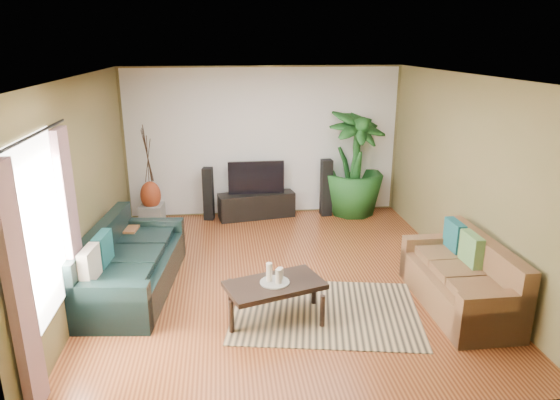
{
  "coord_description": "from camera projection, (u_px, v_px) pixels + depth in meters",
  "views": [
    {
      "loc": [
        -0.75,
        -6.19,
        3.1
      ],
      "look_at": [
        0.0,
        0.2,
        1.05
      ],
      "focal_mm": 32.0,
      "sensor_mm": 36.0,
      "label": 1
    }
  ],
  "objects": [
    {
      "name": "wall_back",
      "position": [
        264.0,
        142.0,
        9.08
      ],
      "size": [
        5.0,
        0.0,
        5.0
      ],
      "primitive_type": "plane",
      "rotation": [
        1.57,
        0.0,
        0.0
      ],
      "color": "brown",
      "rests_on": "ground"
    },
    {
      "name": "potted_plant",
      "position": [
        354.0,
        163.0,
        9.14
      ],
      "size": [
        1.45,
        1.45,
        1.95
      ],
      "primitive_type": "imported",
      "rotation": [
        0.0,
        0.0,
        0.43
      ],
      "color": "#194D1C",
      "rests_on": "floor"
    },
    {
      "name": "curtain_rod",
      "position": [
        31.0,
        136.0,
        4.4
      ],
      "size": [
        0.03,
        1.9,
        0.03
      ],
      "primitive_type": "cylinder",
      "rotation": [
        1.57,
        0.0,
        0.0
      ],
      "color": "black",
      "rests_on": "ground"
    },
    {
      "name": "plant_pot",
      "position": [
        352.0,
        206.0,
        9.39
      ],
      "size": [
        0.36,
        0.36,
        0.28
      ],
      "primitive_type": "cylinder",
      "color": "black",
      "rests_on": "floor"
    },
    {
      "name": "speaker_right",
      "position": [
        326.0,
        188.0,
        9.2
      ],
      "size": [
        0.2,
        0.22,
        1.05
      ],
      "primitive_type": "cube",
      "rotation": [
        0.0,
        0.0,
        0.05
      ],
      "color": "black",
      "rests_on": "floor"
    },
    {
      "name": "sofa_left",
      "position": [
        132.0,
        259.0,
        6.42
      ],
      "size": [
        1.2,
        2.32,
        0.85
      ],
      "primitive_type": "cube",
      "rotation": [
        0.0,
        0.0,
        1.46
      ],
      "color": "black",
      "rests_on": "floor"
    },
    {
      "name": "curtain_near",
      "position": [
        20.0,
        294.0,
        4.04
      ],
      "size": [
        0.08,
        0.35,
        2.2
      ],
      "primitive_type": "cube",
      "color": "gray",
      "rests_on": "ground"
    },
    {
      "name": "television",
      "position": [
        256.0,
        177.0,
        9.0
      ],
      "size": [
        1.01,
        0.06,
        0.6
      ],
      "primitive_type": "cube",
      "color": "black",
      "rests_on": "tv_stand"
    },
    {
      "name": "curtain_far",
      "position": [
        71.0,
        228.0,
        5.46
      ],
      "size": [
        0.08,
        0.35,
        2.2
      ],
      "primitive_type": "cube",
      "color": "gray",
      "rests_on": "ground"
    },
    {
      "name": "candle_short",
      "position": [
        280.0,
        273.0,
        5.77
      ],
      "size": [
        0.07,
        0.07,
        0.14
      ],
      "primitive_type": "cylinder",
      "color": "beige",
      "rests_on": "candle_tray"
    },
    {
      "name": "window_pane",
      "position": [
        40.0,
        232.0,
        4.67
      ],
      "size": [
        0.0,
        1.8,
        1.8
      ],
      "primitive_type": "plane",
      "rotation": [
        1.57,
        0.0,
        1.57
      ],
      "color": "white",
      "rests_on": "ground"
    },
    {
      "name": "ceiling",
      "position": [
        282.0,
        76.0,
        6.07
      ],
      "size": [
        5.5,
        5.5,
        0.0
      ],
      "primitive_type": "plane",
      "rotation": [
        3.14,
        0.0,
        0.0
      ],
      "color": "white",
      "rests_on": "ground"
    },
    {
      "name": "vase",
      "position": [
        151.0,
        195.0,
        8.63
      ],
      "size": [
        0.35,
        0.35,
        0.49
      ],
      "primitive_type": "ellipsoid",
      "color": "maroon",
      "rests_on": "pedestal"
    },
    {
      "name": "tv_stand",
      "position": [
        256.0,
        205.0,
        9.16
      ],
      "size": [
        1.43,
        0.64,
        0.46
      ],
      "primitive_type": "cube",
      "rotation": [
        0.0,
        0.0,
        0.17
      ],
      "color": "black",
      "rests_on": "floor"
    },
    {
      "name": "backwall_panel",
      "position": [
        264.0,
        142.0,
        9.07
      ],
      "size": [
        4.9,
        0.0,
        4.9
      ],
      "primitive_type": "plane",
      "rotation": [
        1.57,
        0.0,
        0.0
      ],
      "color": "white",
      "rests_on": "ground"
    },
    {
      "name": "candle_mid",
      "position": [
        279.0,
        276.0,
        5.67
      ],
      "size": [
        0.07,
        0.07,
        0.17
      ],
      "primitive_type": "cylinder",
      "color": "beige",
      "rests_on": "candle_tray"
    },
    {
      "name": "pedestal",
      "position": [
        152.0,
        215.0,
        8.74
      ],
      "size": [
        0.43,
        0.43,
        0.38
      ],
      "primitive_type": "cube",
      "rotation": [
        0.0,
        0.0,
        -0.12
      ],
      "color": "#959593",
      "rests_on": "floor"
    },
    {
      "name": "sofa_right",
      "position": [
        459.0,
        275.0,
        6.0
      ],
      "size": [
        0.81,
        1.79,
        0.85
      ],
      "primitive_type": "cube",
      "rotation": [
        0.0,
        0.0,
        -1.57
      ],
      "color": "brown",
      "rests_on": "floor"
    },
    {
      "name": "floor",
      "position": [
        282.0,
        277.0,
        6.88
      ],
      "size": [
        5.5,
        5.5,
        0.0
      ],
      "primitive_type": "plane",
      "color": "brown",
      "rests_on": "ground"
    },
    {
      "name": "side_table",
      "position": [
        123.0,
        243.0,
        7.32
      ],
      "size": [
        0.58,
        0.58,
        0.55
      ],
      "primitive_type": "cube",
      "rotation": [
        0.0,
        0.0,
        -0.12
      ],
      "color": "brown",
      "rests_on": "floor"
    },
    {
      "name": "candle_tray",
      "position": [
        275.0,
        282.0,
        5.73
      ],
      "size": [
        0.34,
        0.34,
        0.02
      ],
      "primitive_type": "cylinder",
      "color": "gray",
      "rests_on": "coffee_table"
    },
    {
      "name": "candle_tall",
      "position": [
        269.0,
        272.0,
        5.72
      ],
      "size": [
        0.07,
        0.07,
        0.22
      ],
      "primitive_type": "cylinder",
      "color": "silver",
      "rests_on": "candle_tray"
    },
    {
      "name": "area_rug",
      "position": [
        325.0,
        311.0,
        5.99
      ],
      "size": [
        2.46,
        1.94,
        0.01
      ],
      "primitive_type": "cube",
      "rotation": [
        0.0,
        0.0,
        -0.18
      ],
      "color": "tan",
      "rests_on": "floor"
    },
    {
      "name": "speaker_left",
      "position": [
        208.0,
        194.0,
        8.99
      ],
      "size": [
        0.2,
        0.22,
        0.96
      ],
      "primitive_type": "cube",
      "rotation": [
        0.0,
        0.0,
        -0.18
      ],
      "color": "black",
      "rests_on": "floor"
    },
    {
      "name": "wall_front",
      "position": [
        324.0,
        277.0,
        3.87
      ],
      "size": [
        5.0,
        0.0,
        5.0
      ],
      "primitive_type": "plane",
      "rotation": [
        -1.57,
        0.0,
        0.0
      ],
      "color": "brown",
      "rests_on": "ground"
    },
    {
      "name": "wall_left",
      "position": [
        82.0,
        189.0,
        6.2
      ],
      "size": [
        0.0,
        5.5,
        5.5
      ],
      "primitive_type": "plane",
      "rotation": [
        1.57,
        0.0,
        1.57
      ],
      "color": "brown",
      "rests_on": "ground"
    },
    {
      "name": "coffee_table",
      "position": [
        275.0,
        300.0,
        5.8
      ],
      "size": [
        1.23,
        0.91,
        0.45
      ],
      "primitive_type": "cube",
      "rotation": [
        0.0,
        0.0,
        0.31
      ],
      "color": "black",
      "rests_on": "floor"
    },
    {
      "name": "wall_right",
      "position": [
        465.0,
        177.0,
        6.75
      ],
      "size": [
        0.0,
        5.5,
        5.5
      ],
      "primitive_type": "plane",
      "rotation": [
        1.57,
        0.0,
        -1.57
      ],
      "color": "brown",
      "rests_on": "ground"
    }
  ]
}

